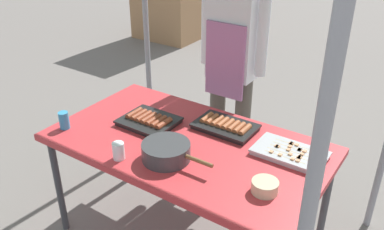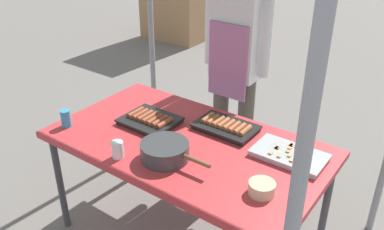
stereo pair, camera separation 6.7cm
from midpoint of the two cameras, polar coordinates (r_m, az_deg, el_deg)
name	(u,v)px [view 1 (the left image)]	position (r m, az deg, el deg)	size (l,w,h in m)	color
stall_table	(187,149)	(2.43, -1.46, -4.68)	(1.60, 0.90, 0.75)	#C63338
tray_grilled_sausages	(149,121)	(2.59, -6.70, -0.77)	(0.33, 0.28, 0.06)	black
tray_meat_skewers	(290,153)	(2.32, 12.50, -5.15)	(0.39, 0.23, 0.04)	#ADADB2
tray_pork_links	(225,126)	(2.52, 3.84, -1.50)	(0.37, 0.24, 0.05)	black
cooking_wok	(166,151)	(2.23, -4.41, -4.95)	(0.42, 0.26, 0.09)	#38383A
condiment_bowl	(265,187)	(2.03, 9.04, -9.70)	(0.13, 0.13, 0.06)	#BFB28C
drink_cup_near_edge	(118,151)	(2.27, -10.91, -4.87)	(0.07, 0.07, 0.10)	white
drink_cup_by_wok	(64,120)	(2.64, -17.87, -0.70)	(0.06, 0.06, 0.11)	#338CBF
vendor_woman	(232,57)	(2.99, 4.91, 7.98)	(0.52, 0.23, 1.66)	#595147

